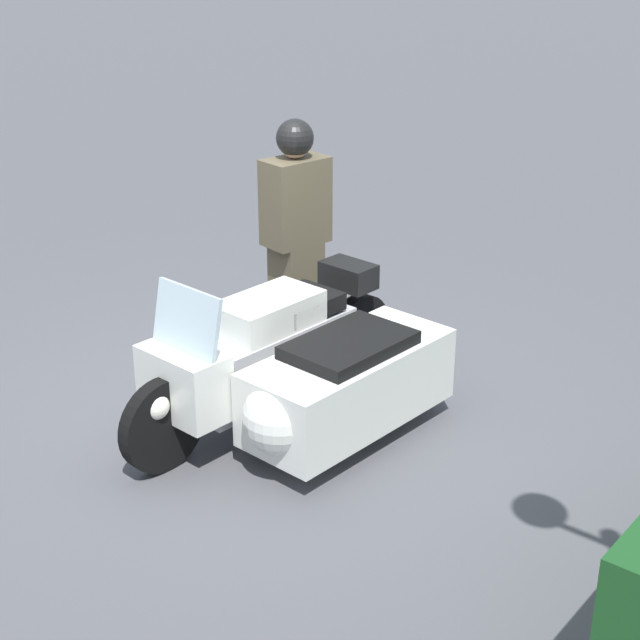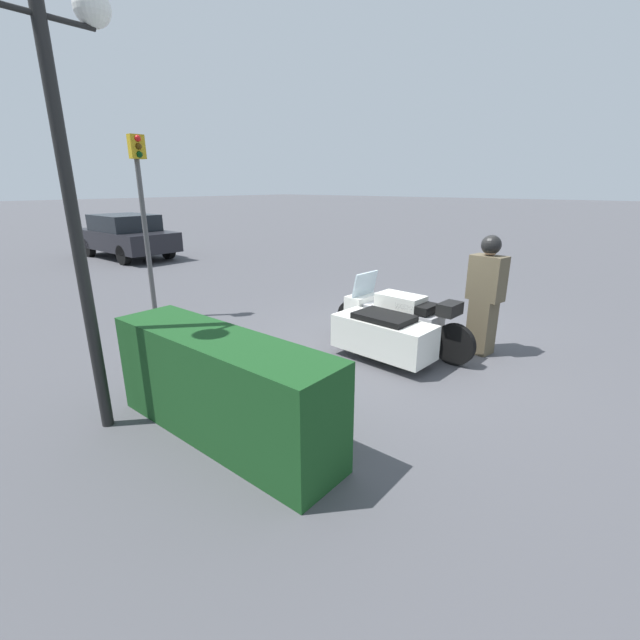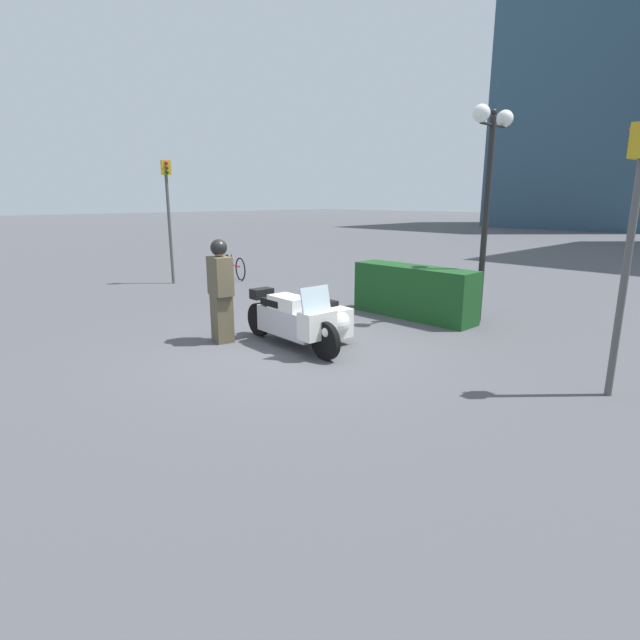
# 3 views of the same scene
# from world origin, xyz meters

# --- Properties ---
(ground_plane) EXTENTS (160.00, 160.00, 0.00)m
(ground_plane) POSITION_xyz_m (0.00, 0.00, 0.00)
(ground_plane) COLOR #4C4C51
(police_motorcycle) EXTENTS (2.49, 1.32, 1.14)m
(police_motorcycle) POSITION_xyz_m (0.01, 0.38, 0.46)
(police_motorcycle) COLOR black
(police_motorcycle) RESTS_ON ground
(officer_rider) EXTENTS (0.54, 0.39, 1.81)m
(officer_rider) POSITION_xyz_m (-1.10, -0.61, 0.96)
(officer_rider) COLOR brown
(officer_rider) RESTS_ON ground
(hedge_bush_curbside) EXTENTS (2.77, 0.70, 1.09)m
(hedge_bush_curbside) POSITION_xyz_m (0.11, 3.40, 0.55)
(hedge_bush_curbside) COLOR #19471E
(hedge_bush_curbside) RESTS_ON ground
(twin_lamp_post) EXTENTS (0.32, 1.23, 4.17)m
(twin_lamp_post) POSITION_xyz_m (1.26, 4.08, 3.11)
(twin_lamp_post) COLOR black
(twin_lamp_post) RESTS_ON ground
(traffic_light_near) EXTENTS (0.23, 0.27, 3.34)m
(traffic_light_near) POSITION_xyz_m (4.45, 1.63, 2.20)
(traffic_light_near) COLOR #4C4C4C
(traffic_light_near) RESTS_ON ground
(traffic_light_far) EXTENTS (0.22, 0.29, 3.54)m
(traffic_light_far) POSITION_xyz_m (-7.47, 1.80, 2.31)
(traffic_light_far) COLOR #4C4C4C
(traffic_light_far) RESTS_ON ground
(bicycle_parked) EXTENTS (1.75, 0.39, 0.77)m
(bicycle_parked) POSITION_xyz_m (-7.12, 3.72, 0.35)
(bicycle_parked) COLOR black
(bicycle_parked) RESTS_ON ground
(office_building_side) EXTENTS (13.37, 13.14, 25.00)m
(office_building_side) POSITION_xyz_m (-10.04, 43.20, 12.50)
(office_building_side) COLOR #2D4C60
(office_building_side) RESTS_ON ground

